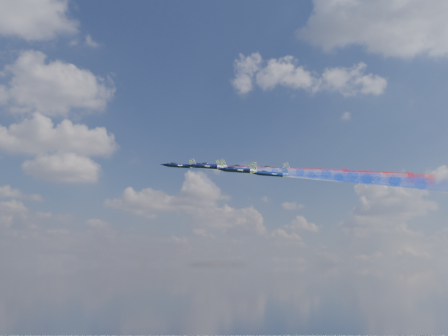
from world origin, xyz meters
TOP-DOWN VIEW (x-y plane):
  - jet_lead at (-24.35, 11.58)m, footprint 16.52×16.04m
  - trail_lead at (0.92, -4.78)m, footprint 43.62×31.02m
  - jet_inner_left at (-20.35, -0.78)m, footprint 16.52×16.04m
  - trail_inner_left at (4.92, -17.14)m, footprint 43.62×31.02m
  - jet_inner_right at (-11.58, 13.24)m, footprint 16.52×16.04m
  - trail_inner_right at (13.69, -3.12)m, footprint 43.62×31.02m
  - jet_outer_left at (-15.66, -13.39)m, footprint 16.52×16.04m
  - trail_outer_left at (9.61, -29.74)m, footprint 43.62×31.02m
  - jet_center_third at (-6.59, 0.77)m, footprint 16.52×16.04m
  - trail_center_third at (18.68, -15.58)m, footprint 43.62×31.02m
  - jet_outer_right at (3.37, 15.93)m, footprint 16.52×16.04m
  - trail_outer_right at (28.64, -0.42)m, footprint 43.62×31.02m
  - jet_rear_left at (-2.40, -11.51)m, footprint 16.52×16.04m
  - trail_rear_left at (22.86, -27.87)m, footprint 43.62×31.02m
  - jet_rear_right at (7.38, 1.27)m, footprint 16.52×16.04m
  - trail_rear_right at (32.65, -15.08)m, footprint 43.62×31.02m

SIDE VIEW (x-z plane):
  - trail_outer_left at x=9.61m, z-range 162.71..171.79m
  - trail_rear_left at x=22.86m, z-range 163.01..172.10m
  - jet_outer_left at x=-15.66m, z-range 166.35..173.02m
  - jet_rear_left at x=-2.40m, z-range 166.66..173.33m
  - trail_inner_left at x=4.92m, z-range 165.67..174.75m
  - trail_center_third at x=18.68m, z-range 166.29..175.38m
  - trail_rear_right at x=32.65m, z-range 167.70..176.78m
  - trail_lead at x=0.92m, z-range 167.76..176.84m
  - jet_inner_left at x=-20.35m, z-range 169.31..175.99m
  - jet_center_third at x=-6.59m, z-range 169.94..176.61m
  - trail_inner_right at x=13.69m, z-range 169.26..178.34m
  - jet_rear_right at x=7.38m, z-range 171.34..178.02m
  - jet_lead at x=-24.35m, z-range 171.41..178.08m
  - trail_outer_right at x=28.64m, z-range 170.43..179.52m
  - jet_inner_right at x=-11.58m, z-range 172.91..179.58m
  - jet_outer_right at x=3.37m, z-range 174.08..180.75m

